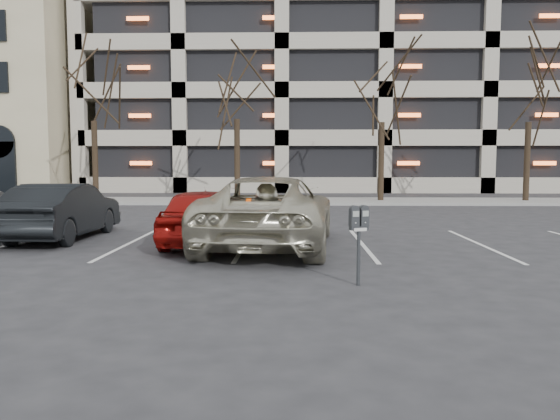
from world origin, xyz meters
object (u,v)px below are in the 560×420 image
suv_silver (270,212)px  car_red (204,216)px  tree_b (237,67)px  tree_d (531,72)px  tree_a (92,71)px  parking_meter (359,226)px  tree_c (383,73)px  car_dark (63,211)px

suv_silver → car_red: size_ratio=1.50×
tree_b → tree_d: size_ratio=1.05×
tree_a → parking_meter: (10.79, -18.08, -5.42)m
parking_meter → tree_c: bearing=59.2°
tree_b → parking_meter: (3.79, -18.08, -5.54)m
tree_b → tree_d: bearing=0.0°
tree_d → suv_silver: 19.18m
parking_meter → car_dark: 8.60m
tree_d → suv_silver: bearing=-129.8°
tree_a → suv_silver: 17.76m
tree_d → tree_a: bearing=180.0°
car_dark → tree_d: bearing=-141.9°
tree_c → car_dark: bearing=-128.0°
tree_b → tree_c: (7.00, 0.00, -0.27)m
tree_b → parking_meter: bearing=-78.2°
tree_b → tree_c: size_ratio=1.04×
car_red → car_dark: bearing=-12.5°
suv_silver → car_dark: size_ratio=1.41×
tree_a → tree_c: tree_a is taller
tree_b → car_dark: tree_b is taller
tree_a → parking_meter: size_ratio=7.06×
suv_silver → car_red: bearing=-5.1°
tree_c → car_red: tree_c is taller
car_dark → tree_b: bearing=-102.5°
parking_meter → car_red: (-3.14, 4.23, -0.27)m
tree_b → suv_silver: 15.39m
tree_c → suv_silver: bearing=-108.7°
tree_d → car_dark: 22.16m
tree_d → parking_meter: (-10.21, -18.08, -5.25)m
tree_b → parking_meter: tree_b is taller
tree_a → car_red: 16.82m
tree_b → tree_d: 14.00m
tree_d → parking_meter: bearing=-119.5°
tree_d → car_red: tree_d is taller
tree_d → car_red: bearing=-133.9°
tree_a → car_red: size_ratio=2.18×
tree_a → car_red: tree_a is taller
parking_meter → suv_silver: size_ratio=0.21×
tree_b → car_red: 15.04m
tree_b → suv_silver: tree_b is taller
tree_c → car_dark: size_ratio=2.00×
parking_meter → suv_silver: suv_silver is taller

